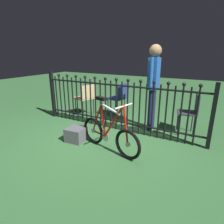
{
  "coord_description": "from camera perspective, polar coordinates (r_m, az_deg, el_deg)",
  "views": [
    {
      "loc": [
        1.79,
        -2.73,
        1.61
      ],
      "look_at": [
        0.17,
        0.2,
        0.55
      ],
      "focal_mm": 30.19,
      "sensor_mm": 36.0,
      "label": 1
    }
  ],
  "objects": [
    {
      "name": "ground_plane",
      "position": [
        3.64,
        -3.95,
        -8.75
      ],
      "size": [
        20.0,
        20.0,
        0.0
      ],
      "primitive_type": "plane",
      "color": "#2E5D31"
    },
    {
      "name": "iron_fence",
      "position": [
        4.01,
        0.24,
        2.91
      ],
      "size": [
        3.72,
        0.07,
        1.16
      ],
      "color": "black",
      "rests_on": "ground"
    },
    {
      "name": "bicycle",
      "position": [
        3.18,
        -0.94,
        -6.58
      ],
      "size": [
        1.27,
        0.45,
        0.91
      ],
      "color": "black",
      "rests_on": "ground"
    },
    {
      "name": "chair_tan",
      "position": [
        4.97,
        -7.9,
        4.71
      ],
      "size": [
        0.54,
        0.54,
        0.83
      ],
      "color": "black",
      "rests_on": "ground"
    },
    {
      "name": "chair_charcoal",
      "position": [
        4.08,
        22.79,
        0.51
      ],
      "size": [
        0.44,
        0.44,
        0.83
      ],
      "color": "black",
      "rests_on": "ground"
    },
    {
      "name": "chair_navy",
      "position": [
        4.81,
        2.04,
        4.7
      ],
      "size": [
        0.46,
        0.45,
        0.87
      ],
      "color": "black",
      "rests_on": "ground"
    },
    {
      "name": "person_visitor",
      "position": [
        3.98,
        12.46,
        9.39
      ],
      "size": [
        0.24,
        0.48,
        1.77
      ],
      "color": "#191E3F",
      "rests_on": "ground"
    },
    {
      "name": "display_crate",
      "position": [
        3.66,
        -10.81,
        -6.63
      ],
      "size": [
        0.36,
        0.36,
        0.26
      ],
      "primitive_type": "cube",
      "rotation": [
        0.0,
        0.0,
        0.09
      ],
      "color": "#4C4C51",
      "rests_on": "ground"
    }
  ]
}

